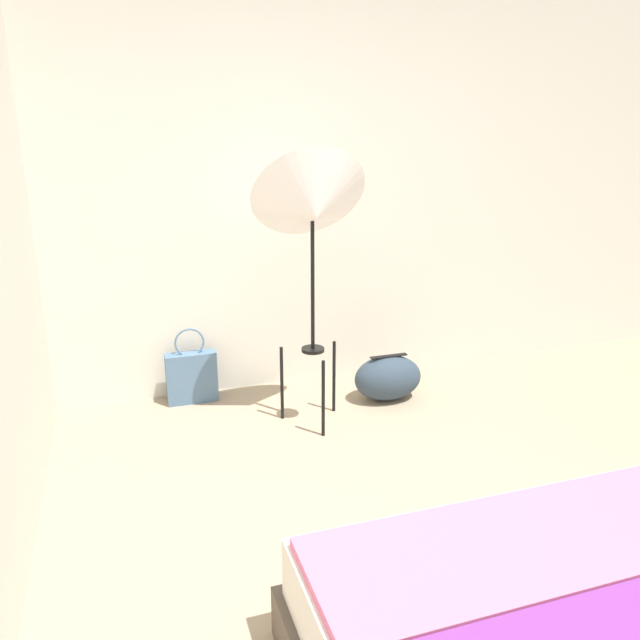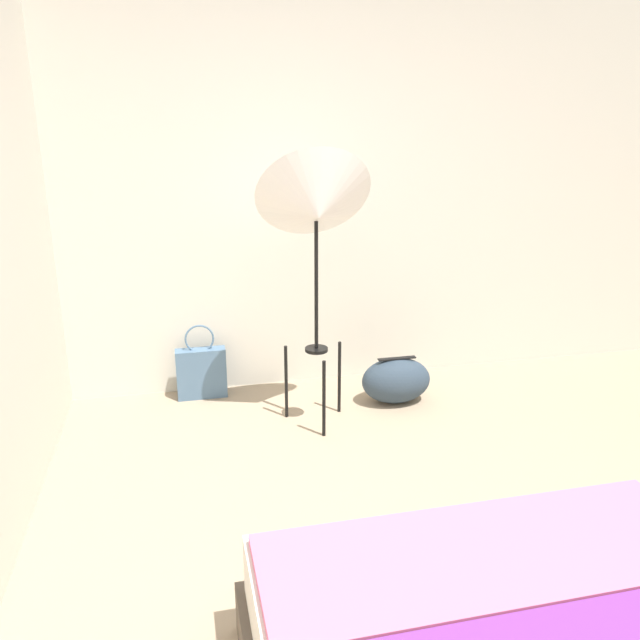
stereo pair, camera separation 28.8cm
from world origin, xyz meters
TOP-DOWN VIEW (x-y plane):
  - wall_back at (0.00, 2.50)m, footprint 8.00×0.05m
  - photo_umbrella at (-0.05, 1.83)m, footprint 0.65×0.55m
  - tote_bag at (-0.70, 2.34)m, footprint 0.32×0.10m
  - duffel_bag at (0.51, 1.99)m, footprint 0.45×0.29m

SIDE VIEW (x-z plane):
  - duffel_bag at x=0.51m, z-range 0.00..0.30m
  - tote_bag at x=-0.70m, z-range -0.07..0.42m
  - photo_umbrella at x=-0.05m, z-range 0.48..2.09m
  - wall_back at x=0.00m, z-range 0.00..2.60m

